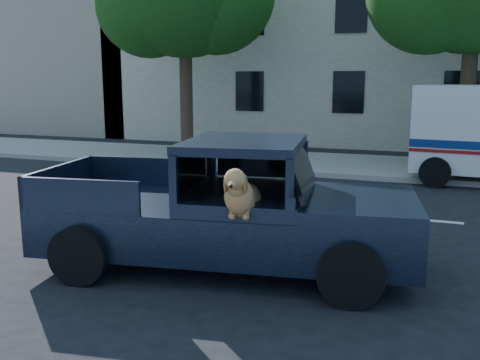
{
  "coord_description": "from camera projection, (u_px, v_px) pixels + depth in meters",
  "views": [
    {
      "loc": [
        4.1,
        -7.41,
        2.78
      ],
      "look_at": [
        1.71,
        -0.77,
        1.42
      ],
      "focal_mm": 40.0,
      "sensor_mm": 36.0,
      "label": 1
    }
  ],
  "objects": [
    {
      "name": "ground",
      "position": [
        158.0,
        250.0,
        8.74
      ],
      "size": [
        120.0,
        120.0,
        0.0
      ],
      "primitive_type": "plane",
      "color": "black",
      "rests_on": "ground"
    },
    {
      "name": "far_sidewalk",
      "position": [
        295.0,
        162.0,
        17.22
      ],
      "size": [
        60.0,
        4.0,
        0.15
      ],
      "primitive_type": "cube",
      "color": "gray",
      "rests_on": "ground"
    },
    {
      "name": "lane_stripes",
      "position": [
        320.0,
        211.0,
        11.21
      ],
      "size": [
        21.6,
        0.14,
        0.01
      ],
      "primitive_type": null,
      "color": "silver",
      "rests_on": "ground"
    },
    {
      "name": "building_main",
      "position": [
        410.0,
        35.0,
        22.13
      ],
      "size": [
        26.0,
        6.0,
        9.0
      ],
      "primitive_type": "cube",
      "color": "beige",
      "rests_on": "ground"
    },
    {
      "name": "building_left",
      "position": [
        53.0,
        53.0,
        28.2
      ],
      "size": [
        12.0,
        6.0,
        8.0
      ],
      "primitive_type": "cube",
      "color": "tan",
      "rests_on": "ground"
    },
    {
      "name": "pickup_truck",
      "position": [
        221.0,
        225.0,
        7.82
      ],
      "size": [
        5.58,
        2.97,
        1.91
      ],
      "rotation": [
        0.0,
        0.0,
        0.14
      ],
      "color": "black",
      "rests_on": "ground"
    }
  ]
}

